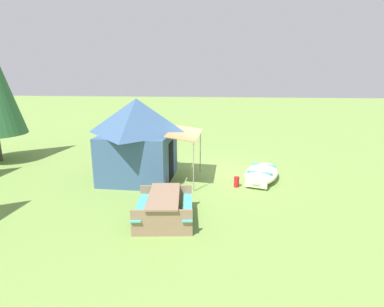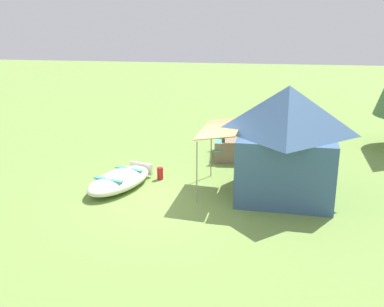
{
  "view_description": "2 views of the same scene",
  "coord_description": "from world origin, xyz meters",
  "px_view_note": "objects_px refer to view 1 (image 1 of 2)",
  "views": [
    {
      "loc": [
        -12.06,
        -0.06,
        3.94
      ],
      "look_at": [
        -1.27,
        0.95,
        1.11
      ],
      "focal_mm": 29.08,
      "sensor_mm": 36.0,
      "label": 1
    },
    {
      "loc": [
        10.93,
        2.55,
        4.67
      ],
      "look_at": [
        -0.3,
        0.54,
        1.25
      ],
      "focal_mm": 41.82,
      "sensor_mm": 36.0,
      "label": 2
    }
  ],
  "objects_px": {
    "picnic_table": "(164,204)",
    "fuel_can": "(236,182)",
    "canvas_cabin_tent": "(138,138)",
    "cooler_box": "(162,179)",
    "beached_rowboat": "(261,173)"
  },
  "relations": [
    {
      "from": "picnic_table",
      "to": "canvas_cabin_tent",
      "type": "bearing_deg",
      "value": 24.93
    },
    {
      "from": "picnic_table",
      "to": "fuel_can",
      "type": "bearing_deg",
      "value": -36.69
    },
    {
      "from": "picnic_table",
      "to": "cooler_box",
      "type": "distance_m",
      "value": 2.84
    },
    {
      "from": "cooler_box",
      "to": "canvas_cabin_tent",
      "type": "bearing_deg",
      "value": 58.05
    },
    {
      "from": "cooler_box",
      "to": "fuel_can",
      "type": "distance_m",
      "value": 2.66
    },
    {
      "from": "fuel_can",
      "to": "beached_rowboat",
      "type": "bearing_deg",
      "value": -47.31
    },
    {
      "from": "canvas_cabin_tent",
      "to": "fuel_can",
      "type": "bearing_deg",
      "value": -99.33
    },
    {
      "from": "picnic_table",
      "to": "fuel_can",
      "type": "xyz_separation_m",
      "value": [
        2.8,
        -2.09,
        -0.28
      ]
    },
    {
      "from": "canvas_cabin_tent",
      "to": "fuel_can",
      "type": "height_order",
      "value": "canvas_cabin_tent"
    },
    {
      "from": "canvas_cabin_tent",
      "to": "cooler_box",
      "type": "distance_m",
      "value": 1.82
    },
    {
      "from": "canvas_cabin_tent",
      "to": "cooler_box",
      "type": "xyz_separation_m",
      "value": [
        -0.63,
        -1.01,
        -1.38
      ]
    },
    {
      "from": "fuel_can",
      "to": "canvas_cabin_tent",
      "type": "bearing_deg",
      "value": 80.67
    },
    {
      "from": "cooler_box",
      "to": "fuel_can",
      "type": "height_order",
      "value": "cooler_box"
    },
    {
      "from": "beached_rowboat",
      "to": "picnic_table",
      "type": "relative_size",
      "value": 1.36
    },
    {
      "from": "beached_rowboat",
      "to": "cooler_box",
      "type": "xyz_separation_m",
      "value": [
        -0.93,
        3.64,
        -0.05
      ]
    }
  ]
}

